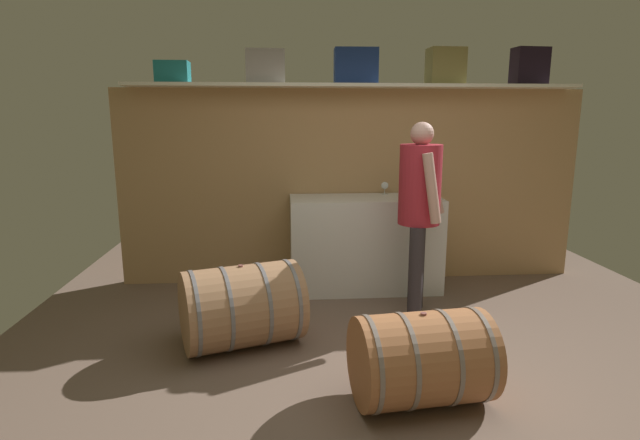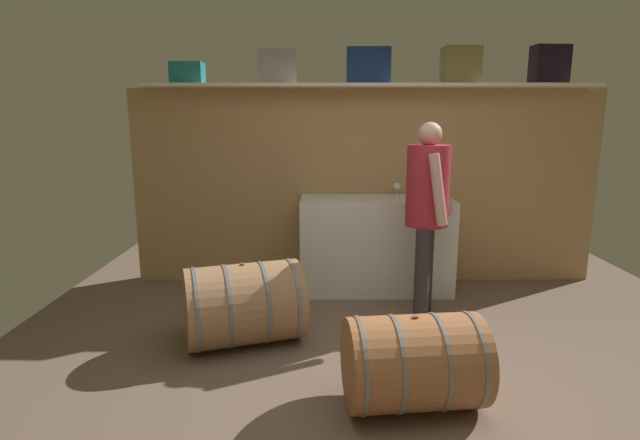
{
  "view_description": "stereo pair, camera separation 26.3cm",
  "coord_description": "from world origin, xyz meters",
  "px_view_note": "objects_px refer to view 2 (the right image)",
  "views": [
    {
      "loc": [
        -0.73,
        -2.8,
        1.69
      ],
      "look_at": [
        -0.48,
        0.46,
        1.02
      ],
      "focal_mm": 27.85,
      "sensor_mm": 36.0,
      "label": 1
    },
    {
      "loc": [
        -0.46,
        -2.81,
        1.69
      ],
      "look_at": [
        -0.48,
        0.46,
        1.02
      ],
      "focal_mm": 27.85,
      "sensor_mm": 36.0,
      "label": 2
    }
  ],
  "objects_px": {
    "wine_barrel_near": "(416,362)",
    "winemaker_pouring": "(430,201)",
    "toolcase_black": "(552,65)",
    "work_cabinet": "(377,245)",
    "toolcase_olive": "(463,65)",
    "wine_bottle_dark": "(429,185)",
    "wine_barrel_far": "(246,304)",
    "wine_glass": "(399,187)",
    "toolcase_teal": "(190,73)",
    "toolcase_grey": "(279,67)",
    "toolcase_navy": "(370,66)"
  },
  "relations": [
    {
      "from": "wine_glass",
      "to": "wine_bottle_dark",
      "type": "bearing_deg",
      "value": -40.66
    },
    {
      "from": "toolcase_black",
      "to": "winemaker_pouring",
      "type": "distance_m",
      "value": 1.97
    },
    {
      "from": "toolcase_teal",
      "to": "toolcase_olive",
      "type": "height_order",
      "value": "toolcase_olive"
    },
    {
      "from": "toolcase_black",
      "to": "toolcase_olive",
      "type": "bearing_deg",
      "value": 175.47
    },
    {
      "from": "toolcase_olive",
      "to": "wine_barrel_near",
      "type": "height_order",
      "value": "toolcase_olive"
    },
    {
      "from": "toolcase_black",
      "to": "wine_glass",
      "type": "bearing_deg",
      "value": 175.92
    },
    {
      "from": "toolcase_navy",
      "to": "wine_glass",
      "type": "xyz_separation_m",
      "value": [
        0.31,
        -0.01,
        -1.17
      ]
    },
    {
      "from": "toolcase_olive",
      "to": "toolcase_black",
      "type": "height_order",
      "value": "toolcase_black"
    },
    {
      "from": "toolcase_teal",
      "to": "wine_bottle_dark",
      "type": "height_order",
      "value": "toolcase_teal"
    },
    {
      "from": "toolcase_grey",
      "to": "winemaker_pouring",
      "type": "xyz_separation_m",
      "value": [
        1.3,
        -0.89,
        -1.15
      ]
    },
    {
      "from": "work_cabinet",
      "to": "winemaker_pouring",
      "type": "bearing_deg",
      "value": -63.19
    },
    {
      "from": "work_cabinet",
      "to": "toolcase_black",
      "type": "bearing_deg",
      "value": 6.99
    },
    {
      "from": "toolcase_olive",
      "to": "work_cabinet",
      "type": "height_order",
      "value": "toolcase_olive"
    },
    {
      "from": "toolcase_olive",
      "to": "winemaker_pouring",
      "type": "distance_m",
      "value": 1.54
    },
    {
      "from": "wine_barrel_near",
      "to": "winemaker_pouring",
      "type": "height_order",
      "value": "winemaker_pouring"
    },
    {
      "from": "toolcase_grey",
      "to": "wine_glass",
      "type": "relative_size",
      "value": 2.87
    },
    {
      "from": "toolcase_navy",
      "to": "wine_barrel_near",
      "type": "relative_size",
      "value": 0.49
    },
    {
      "from": "toolcase_grey",
      "to": "winemaker_pouring",
      "type": "bearing_deg",
      "value": -37.81
    },
    {
      "from": "toolcase_olive",
      "to": "work_cabinet",
      "type": "distance_m",
      "value": 1.91
    },
    {
      "from": "toolcase_olive",
      "to": "wine_bottle_dark",
      "type": "distance_m",
      "value": 1.19
    },
    {
      "from": "wine_barrel_far",
      "to": "wine_barrel_near",
      "type": "bearing_deg",
      "value": -55.73
    },
    {
      "from": "wine_glass",
      "to": "wine_barrel_near",
      "type": "height_order",
      "value": "wine_glass"
    },
    {
      "from": "wine_bottle_dark",
      "to": "wine_glass",
      "type": "xyz_separation_m",
      "value": [
        -0.25,
        0.22,
        -0.05
      ]
    },
    {
      "from": "winemaker_pouring",
      "to": "wine_barrel_far",
      "type": "bearing_deg",
      "value": -52.56
    },
    {
      "from": "toolcase_black",
      "to": "wine_barrel_far",
      "type": "relative_size",
      "value": 0.36
    },
    {
      "from": "toolcase_olive",
      "to": "wine_barrel_near",
      "type": "bearing_deg",
      "value": -111.35
    },
    {
      "from": "wine_glass",
      "to": "toolcase_navy",
      "type": "bearing_deg",
      "value": 177.92
    },
    {
      "from": "wine_barrel_far",
      "to": "toolcase_olive",
      "type": "bearing_deg",
      "value": 17.63
    },
    {
      "from": "toolcase_navy",
      "to": "wine_barrel_near",
      "type": "xyz_separation_m",
      "value": [
        0.09,
        -2.26,
        -1.9
      ]
    },
    {
      "from": "toolcase_grey",
      "to": "wine_bottle_dark",
      "type": "height_order",
      "value": "toolcase_grey"
    },
    {
      "from": "toolcase_navy",
      "to": "toolcase_black",
      "type": "bearing_deg",
      "value": 1.72
    },
    {
      "from": "winemaker_pouring",
      "to": "toolcase_navy",
      "type": "bearing_deg",
      "value": -135.96
    },
    {
      "from": "wine_glass",
      "to": "toolcase_black",
      "type": "bearing_deg",
      "value": 0.45
    },
    {
      "from": "wine_glass",
      "to": "toolcase_olive",
      "type": "bearing_deg",
      "value": 1.13
    },
    {
      "from": "toolcase_grey",
      "to": "work_cabinet",
      "type": "height_order",
      "value": "toolcase_grey"
    },
    {
      "from": "work_cabinet",
      "to": "winemaker_pouring",
      "type": "relative_size",
      "value": 0.89
    },
    {
      "from": "wine_bottle_dark",
      "to": "wine_glass",
      "type": "relative_size",
      "value": 2.45
    },
    {
      "from": "toolcase_teal",
      "to": "winemaker_pouring",
      "type": "relative_size",
      "value": 0.18
    },
    {
      "from": "work_cabinet",
      "to": "winemaker_pouring",
      "type": "distance_m",
      "value": 0.95
    },
    {
      "from": "wine_bottle_dark",
      "to": "wine_barrel_far",
      "type": "height_order",
      "value": "wine_bottle_dark"
    },
    {
      "from": "wine_bottle_dark",
      "to": "wine_barrel_near",
      "type": "distance_m",
      "value": 2.23
    },
    {
      "from": "toolcase_olive",
      "to": "work_cabinet",
      "type": "bearing_deg",
      "value": -167.76
    },
    {
      "from": "toolcase_olive",
      "to": "wine_bottle_dark",
      "type": "relative_size",
      "value": 1.11
    },
    {
      "from": "toolcase_black",
      "to": "wine_glass",
      "type": "xyz_separation_m",
      "value": [
        -1.42,
        -0.01,
        -1.18
      ]
    },
    {
      "from": "toolcase_olive",
      "to": "wine_barrel_far",
      "type": "xyz_separation_m",
      "value": [
        -1.93,
        -1.4,
        -1.87
      ]
    },
    {
      "from": "toolcase_olive",
      "to": "work_cabinet",
      "type": "xyz_separation_m",
      "value": [
        -0.8,
        -0.2,
        -1.72
      ]
    },
    {
      "from": "work_cabinet",
      "to": "winemaker_pouring",
      "type": "xyz_separation_m",
      "value": [
        0.35,
        -0.69,
        0.56
      ]
    },
    {
      "from": "wine_glass",
      "to": "wine_barrel_far",
      "type": "relative_size",
      "value": 0.13
    },
    {
      "from": "wine_bottle_dark",
      "to": "winemaker_pouring",
      "type": "height_order",
      "value": "winemaker_pouring"
    },
    {
      "from": "toolcase_black",
      "to": "winemaker_pouring",
      "type": "bearing_deg",
      "value": -150.18
    }
  ]
}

